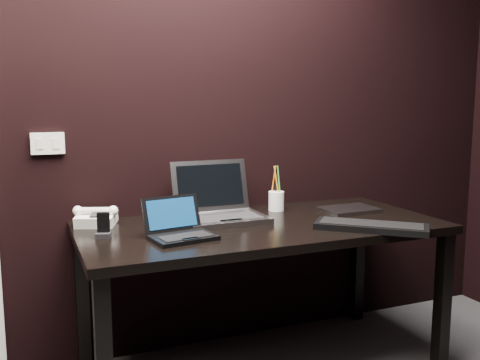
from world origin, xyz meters
name	(u,v)px	position (x,y,z in m)	size (l,w,h in m)	color
wall_back	(175,104)	(0.00, 1.80, 1.30)	(4.00, 4.00, 0.00)	black
wall_switch	(48,143)	(-0.62, 1.79, 1.12)	(0.15, 0.02, 0.10)	silver
desk	(262,239)	(0.30, 1.40, 0.66)	(1.70, 0.80, 0.74)	black
netbook	(180,230)	(-0.13, 1.29, 0.77)	(0.29, 0.27, 0.17)	black
silver_laptop	(220,209)	(0.14, 1.55, 0.79)	(0.41, 0.37, 0.28)	#A3A3A8
ext_keyboard	(371,226)	(0.70, 1.10, 0.76)	(0.48, 0.45, 0.03)	black
closed_laptop	(349,210)	(0.84, 1.47, 0.75)	(0.29, 0.21, 0.02)	gray
desk_phone	(96,218)	(-0.43, 1.66, 0.78)	(0.22, 0.21, 0.10)	silver
mobile_phone	(103,228)	(-0.43, 1.42, 0.78)	(0.07, 0.07, 0.11)	black
pen_cup	(276,200)	(0.50, 1.64, 0.80)	(0.08, 0.08, 0.24)	white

